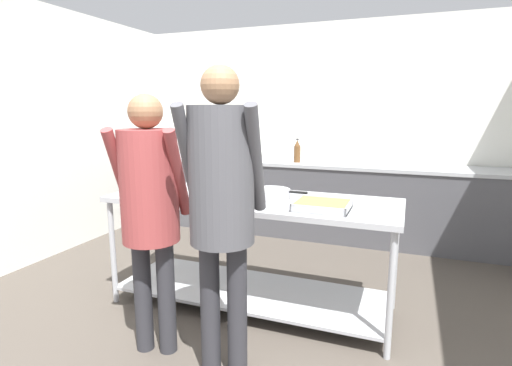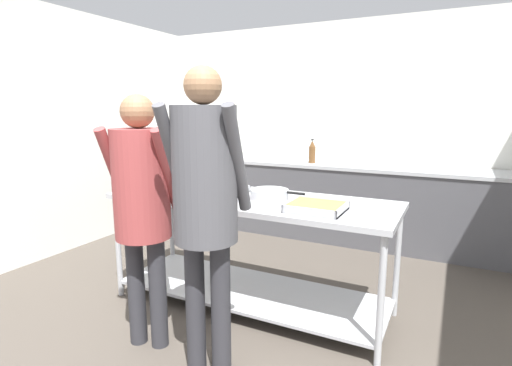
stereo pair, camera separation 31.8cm
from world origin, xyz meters
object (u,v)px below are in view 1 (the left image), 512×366
Objects in this scene: serving_tray_vegetables at (220,190)px; guest_serving_left at (222,192)px; serving_tray_roast at (322,206)px; water_bottle at (297,151)px; plate_stack at (162,194)px; guest_serving_right at (150,199)px; sauce_pan at (271,193)px.

serving_tray_vegetables is 0.22× the size of guest_serving_left.
serving_tray_roast is 1.29× the size of water_bottle.
plate_stack is 1.25m from serving_tray_roast.
guest_serving_right is (-0.95, -0.64, 0.11)m from serving_tray_roast.
serving_tray_vegetables is 1.35× the size of water_bottle.
serving_tray_vegetables is at bearing 176.34° from sauce_pan.
serving_tray_vegetables is 1.05× the size of serving_tray_roast.
guest_serving_right is 2.73m from water_bottle.
serving_tray_roast is at bearing 4.30° from plate_stack.
plate_stack is at bearing -102.91° from water_bottle.
guest_serving_left is at bearing -83.42° from water_bottle.
sauce_pan reaches higher than serving_tray_vegetables.
guest_serving_left is 0.54m from guest_serving_right.
guest_serving_right is 5.76× the size of water_bottle.
serving_tray_vegetables is at bearing 41.62° from plate_stack.
guest_serving_left is (0.01, -0.89, 0.19)m from sauce_pan.
guest_serving_right is (-0.51, -0.84, 0.09)m from sauce_pan.
guest_serving_left reaches higher than sauce_pan.
plate_stack is 0.85× the size of water_bottle.
guest_serving_left is at bearing -89.26° from sauce_pan.
sauce_pan is 0.91m from guest_serving_left.
guest_serving_right is at bearing -94.33° from water_bottle.
guest_serving_left is at bearing -63.29° from serving_tray_vegetables.
serving_tray_roast is 0.84m from guest_serving_left.
water_bottle is at bearing 109.81° from serving_tray_roast.
serving_tray_roast is 2.21m from water_bottle.
sauce_pan reaches higher than plate_stack.
plate_stack is at bearing -138.38° from serving_tray_vegetables.
plate_stack is 0.66× the size of serving_tray_roast.
sauce_pan is (0.81, 0.29, 0.01)m from plate_stack.
serving_tray_vegetables is 0.45m from sauce_pan.
plate_stack is at bearing 117.92° from guest_serving_right.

